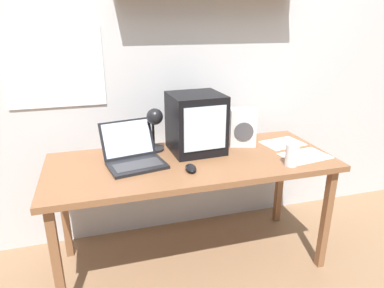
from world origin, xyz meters
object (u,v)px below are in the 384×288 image
juice_glass (292,156)px  computer_mouse (191,168)px  space_heater (243,128)px  loose_paper_near_laptop (305,156)px  laptop (133,153)px  crt_monitor (196,123)px  open_notebook (283,143)px  desk_lamp (155,124)px  corner_desk (192,169)px

juice_glass → computer_mouse: bearing=171.5°
space_heater → loose_paper_near_laptop: space_heater is taller
laptop → space_heater: space_heater is taller
crt_monitor → loose_paper_near_laptop: (0.62, -0.28, -0.18)m
computer_mouse → open_notebook: bearing=19.4°
space_heater → computer_mouse: bearing=-128.5°
crt_monitor → desk_lamp: (-0.25, 0.04, 0.00)m
corner_desk → desk_lamp: bearing=136.5°
juice_glass → open_notebook: juice_glass is taller
space_heater → open_notebook: (0.28, -0.05, -0.12)m
crt_monitor → laptop: (-0.41, -0.08, -0.13)m
open_notebook → loose_paper_near_laptop: same height
desk_lamp → juice_glass: bearing=-33.6°
corner_desk → computer_mouse: 0.18m
corner_desk → space_heater: (0.39, 0.15, 0.18)m
juice_glass → loose_paper_near_laptop: (0.16, 0.10, -0.06)m
desk_lamp → loose_paper_near_laptop: 0.95m
juice_glass → loose_paper_near_laptop: size_ratio=0.43×
loose_paper_near_laptop → laptop: bearing=169.3°
corner_desk → space_heater: bearing=21.2°
corner_desk → crt_monitor: 0.29m
corner_desk → crt_monitor: bearing=64.7°
computer_mouse → loose_paper_near_laptop: computer_mouse is taller
corner_desk → open_notebook: (0.67, 0.10, 0.06)m
space_heater → loose_paper_near_laptop: bearing=-28.0°
computer_mouse → space_heater: bearing=34.5°
corner_desk → juice_glass: 0.59m
corner_desk → open_notebook: open_notebook is taller
space_heater → corner_desk: bearing=-141.8°
desk_lamp → computer_mouse: size_ratio=2.65×
juice_glass → open_notebook: size_ratio=0.44×
corner_desk → open_notebook: 0.68m
space_heater → open_notebook: size_ratio=0.83×
crt_monitor → computer_mouse: crt_monitor is taller
crt_monitor → juice_glass: size_ratio=2.82×
desk_lamp → space_heater: desk_lamp is taller
laptop → space_heater: bearing=-3.3°
crt_monitor → laptop: size_ratio=0.97×
crt_monitor → loose_paper_near_laptop: crt_monitor is taller
crt_monitor → desk_lamp: 0.26m
laptop → loose_paper_near_laptop: (1.03, -0.19, -0.06)m
computer_mouse → loose_paper_near_laptop: bearing=1.0°
laptop → space_heater: size_ratio=1.55×
corner_desk → loose_paper_near_laptop: loose_paper_near_laptop is taller
corner_desk → computer_mouse: bearing=-108.4°
crt_monitor → desk_lamp: size_ratio=1.27×
space_heater → loose_paper_near_laptop: 0.43m
crt_monitor → computer_mouse: bearing=-115.3°
crt_monitor → loose_paper_near_laptop: size_ratio=1.20×
space_heater → open_notebook: space_heater is taller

